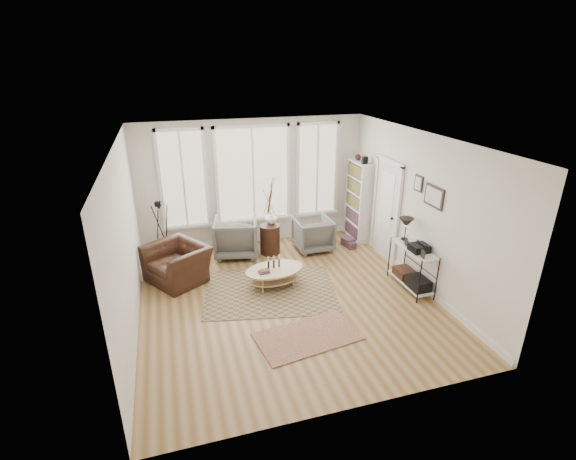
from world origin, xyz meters
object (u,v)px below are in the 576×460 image
object	(u,v)px
bookcase	(358,201)
side_table	(270,216)
low_shelf	(412,264)
armchair_right	(313,234)
coffee_table	(274,273)
accent_chair	(177,263)
armchair_left	(236,237)

from	to	relation	value
bookcase	side_table	distance (m)	2.26
bookcase	low_shelf	bearing A→B (deg)	-91.28
side_table	armchair_right	bearing A→B (deg)	-5.07
coffee_table	armchair_right	size ratio (longest dim) A/B	1.50
armchair_right	side_table	size ratio (longest dim) A/B	0.44
coffee_table	armchair_right	xyz separation A→B (m)	(1.28, 1.38, 0.09)
low_shelf	coffee_table	size ratio (longest dim) A/B	1.05
bookcase	armchair_right	distance (m)	1.42
armchair_right	side_table	distance (m)	1.13
low_shelf	bookcase	bearing A→B (deg)	88.72
bookcase	coffee_table	xyz separation A→B (m)	(-2.54, -1.72, -0.67)
bookcase	side_table	size ratio (longest dim) A/B	1.10
coffee_table	side_table	world-z (taller)	side_table
bookcase	coffee_table	bearing A→B (deg)	-145.95
bookcase	coffee_table	size ratio (longest dim) A/B	1.66
low_shelf	coffee_table	bearing A→B (deg)	162.04
bookcase	accent_chair	distance (m)	4.45
side_table	low_shelf	bearing A→B (deg)	-46.03
armchair_left	coffee_table	bearing A→B (deg)	118.26
low_shelf	accent_chair	size ratio (longest dim) A/B	1.16
bookcase	accent_chair	bearing A→B (deg)	-167.64
armchair_right	accent_chair	world-z (taller)	armchair_right
armchair_left	side_table	size ratio (longest dim) A/B	0.51
armchair_right	accent_chair	size ratio (longest dim) A/B	0.74
bookcase	armchair_left	bearing A→B (deg)	-177.79
coffee_table	armchair_right	distance (m)	1.89
bookcase	low_shelf	world-z (taller)	bookcase
bookcase	armchair_right	world-z (taller)	bookcase
armchair_left	accent_chair	distance (m)	1.56
side_table	coffee_table	bearing A→B (deg)	-101.19
coffee_table	side_table	size ratio (longest dim) A/B	0.66
accent_chair	side_table	bearing A→B (deg)	75.70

